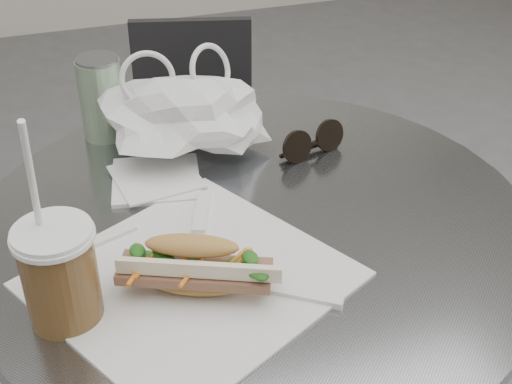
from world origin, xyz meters
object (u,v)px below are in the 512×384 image
object	(u,v)px
sunglasses	(312,143)
drink_can	(102,98)
banh_mi	(194,266)
chair_far	(197,187)
cafe_table	(255,360)
iced_coffee	(59,273)

from	to	relation	value
sunglasses	drink_can	size ratio (longest dim) A/B	0.86
banh_mi	chair_far	bearing A→B (deg)	100.46
cafe_table	drink_can	xyz separation A→B (m)	(-0.16, 0.29, 0.34)
chair_far	iced_coffee	size ratio (longest dim) A/B	2.73
sunglasses	cafe_table	bearing A→B (deg)	-152.02
sunglasses	chair_far	bearing A→B (deg)	78.74
banh_mi	iced_coffee	distance (m)	0.15
banh_mi	sunglasses	size ratio (longest dim) A/B	2.04
banh_mi	cafe_table	bearing A→B (deg)	70.46
iced_coffee	sunglasses	size ratio (longest dim) A/B	2.28
chair_far	banh_mi	xyz separation A→B (m)	(-0.20, -0.85, 0.46)
iced_coffee	drink_can	size ratio (longest dim) A/B	1.95
chair_far	iced_coffee	world-z (taller)	iced_coffee
cafe_table	sunglasses	world-z (taller)	sunglasses
iced_coffee	drink_can	bearing A→B (deg)	75.80
iced_coffee	drink_can	distance (m)	0.42
cafe_table	banh_mi	size ratio (longest dim) A/B	3.30
cafe_table	iced_coffee	bearing A→B (deg)	-156.12
banh_mi	drink_can	distance (m)	0.41
drink_can	banh_mi	bearing A→B (deg)	-83.92
banh_mi	drink_can	size ratio (longest dim) A/B	1.74
chair_far	cafe_table	bearing A→B (deg)	97.79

